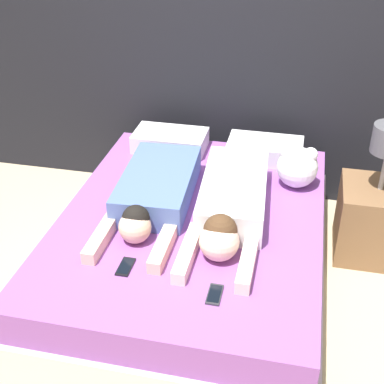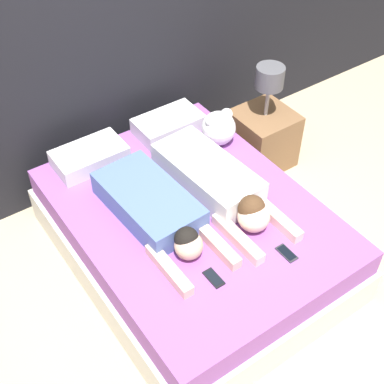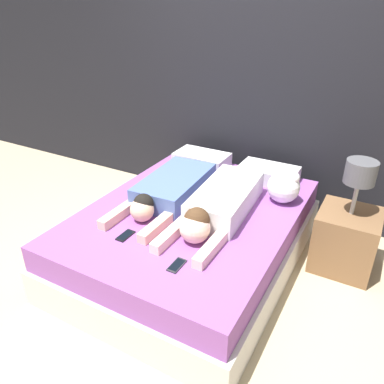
{
  "view_description": "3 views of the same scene",
  "coord_description": "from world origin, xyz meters",
  "px_view_note": "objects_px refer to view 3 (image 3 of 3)",
  "views": [
    {
      "loc": [
        0.55,
        -2.46,
        2.16
      ],
      "look_at": [
        0.0,
        0.0,
        0.62
      ],
      "focal_mm": 50.0,
      "sensor_mm": 36.0,
      "label": 1
    },
    {
      "loc": [
        -1.38,
        -1.98,
        2.93
      ],
      "look_at": [
        0.0,
        0.0,
        0.62
      ],
      "focal_mm": 50.0,
      "sensor_mm": 36.0,
      "label": 2
    },
    {
      "loc": [
        1.19,
        -2.14,
        1.9
      ],
      "look_at": [
        0.0,
        0.0,
        0.62
      ],
      "focal_mm": 35.0,
      "sensor_mm": 36.0,
      "label": 3
    }
  ],
  "objects_px": {
    "pillow_head_left": "(202,159)",
    "plush_toy": "(284,186)",
    "person_right": "(219,205)",
    "cell_phone_right": "(177,265)",
    "cell_phone_left": "(125,236)",
    "nightstand": "(346,235)",
    "person_left": "(169,190)",
    "pillow_head_right": "(268,173)",
    "bed": "(192,236)"
  },
  "relations": [
    {
      "from": "bed",
      "to": "person_right",
      "type": "distance_m",
      "value": 0.4
    },
    {
      "from": "bed",
      "to": "cell_phone_right",
      "type": "distance_m",
      "value": 0.72
    },
    {
      "from": "pillow_head_right",
      "to": "cell_phone_right",
      "type": "relative_size",
      "value": 3.56
    },
    {
      "from": "pillow_head_left",
      "to": "nightstand",
      "type": "relative_size",
      "value": 0.55
    },
    {
      "from": "bed",
      "to": "pillow_head_left",
      "type": "xyz_separation_m",
      "value": [
        -0.33,
        0.78,
        0.3
      ]
    },
    {
      "from": "pillow_head_left",
      "to": "pillow_head_right",
      "type": "bearing_deg",
      "value": 0.0
    },
    {
      "from": "person_right",
      "to": "plush_toy",
      "type": "distance_m",
      "value": 0.57
    },
    {
      "from": "person_left",
      "to": "plush_toy",
      "type": "bearing_deg",
      "value": 27.22
    },
    {
      "from": "cell_phone_right",
      "to": "plush_toy",
      "type": "relative_size",
      "value": 0.53
    },
    {
      "from": "bed",
      "to": "plush_toy",
      "type": "bearing_deg",
      "value": 39.69
    },
    {
      "from": "pillow_head_right",
      "to": "nightstand",
      "type": "distance_m",
      "value": 0.82
    },
    {
      "from": "bed",
      "to": "pillow_head_right",
      "type": "distance_m",
      "value": 0.9
    },
    {
      "from": "person_right",
      "to": "cell_phone_right",
      "type": "bearing_deg",
      "value": -87.25
    },
    {
      "from": "plush_toy",
      "to": "pillow_head_right",
      "type": "bearing_deg",
      "value": 125.2
    },
    {
      "from": "person_right",
      "to": "nightstand",
      "type": "distance_m",
      "value": 1.03
    },
    {
      "from": "pillow_head_left",
      "to": "person_left",
      "type": "xyz_separation_m",
      "value": [
        0.09,
        -0.73,
        0.02
      ]
    },
    {
      "from": "pillow_head_left",
      "to": "plush_toy",
      "type": "relative_size",
      "value": 1.89
    },
    {
      "from": "pillow_head_right",
      "to": "cell_phone_left",
      "type": "height_order",
      "value": "pillow_head_right"
    },
    {
      "from": "pillow_head_left",
      "to": "cell_phone_left",
      "type": "relative_size",
      "value": 3.56
    },
    {
      "from": "person_right",
      "to": "cell_phone_left",
      "type": "height_order",
      "value": "person_right"
    },
    {
      "from": "pillow_head_left",
      "to": "cell_phone_right",
      "type": "distance_m",
      "value": 1.52
    },
    {
      "from": "bed",
      "to": "pillow_head_left",
      "type": "distance_m",
      "value": 0.9
    },
    {
      "from": "person_left",
      "to": "plush_toy",
      "type": "relative_size",
      "value": 4.11
    },
    {
      "from": "pillow_head_left",
      "to": "cell_phone_right",
      "type": "height_order",
      "value": "pillow_head_left"
    },
    {
      "from": "pillow_head_right",
      "to": "plush_toy",
      "type": "relative_size",
      "value": 1.89
    },
    {
      "from": "person_left",
      "to": "nightstand",
      "type": "relative_size",
      "value": 1.21
    },
    {
      "from": "bed",
      "to": "person_left",
      "type": "distance_m",
      "value": 0.4
    },
    {
      "from": "person_left",
      "to": "cell_phone_left",
      "type": "height_order",
      "value": "person_left"
    },
    {
      "from": "pillow_head_right",
      "to": "plush_toy",
      "type": "height_order",
      "value": "plush_toy"
    },
    {
      "from": "plush_toy",
      "to": "nightstand",
      "type": "xyz_separation_m",
      "value": [
        0.51,
        0.06,
        -0.32
      ]
    },
    {
      "from": "cell_phone_left",
      "to": "cell_phone_right",
      "type": "bearing_deg",
      "value": -12.24
    },
    {
      "from": "cell_phone_right",
      "to": "cell_phone_left",
      "type": "bearing_deg",
      "value": 167.76
    },
    {
      "from": "pillow_head_right",
      "to": "cell_phone_left",
      "type": "xyz_separation_m",
      "value": [
        -0.55,
        -1.31,
        -0.06
      ]
    },
    {
      "from": "pillow_head_left",
      "to": "cell_phone_right",
      "type": "relative_size",
      "value": 3.56
    },
    {
      "from": "bed",
      "to": "person_left",
      "type": "xyz_separation_m",
      "value": [
        -0.24,
        0.05,
        0.32
      ]
    },
    {
      "from": "pillow_head_right",
      "to": "plush_toy",
      "type": "distance_m",
      "value": 0.4
    },
    {
      "from": "person_left",
      "to": "person_right",
      "type": "relative_size",
      "value": 0.95
    },
    {
      "from": "person_right",
      "to": "cell_phone_right",
      "type": "relative_size",
      "value": 8.18
    },
    {
      "from": "cell_phone_left",
      "to": "nightstand",
      "type": "xyz_separation_m",
      "value": [
        1.28,
        1.04,
        -0.19
      ]
    },
    {
      "from": "nightstand",
      "to": "pillow_head_right",
      "type": "bearing_deg",
      "value": 160.19
    },
    {
      "from": "person_right",
      "to": "nightstand",
      "type": "bearing_deg",
      "value": 30.86
    },
    {
      "from": "nightstand",
      "to": "plush_toy",
      "type": "bearing_deg",
      "value": -173.76
    },
    {
      "from": "pillow_head_right",
      "to": "nightstand",
      "type": "relative_size",
      "value": 0.55
    },
    {
      "from": "cell_phone_left",
      "to": "cell_phone_right",
      "type": "height_order",
      "value": "same"
    },
    {
      "from": "pillow_head_left",
      "to": "plush_toy",
      "type": "xyz_separation_m",
      "value": [
        0.88,
        -0.32,
        0.07
      ]
    },
    {
      "from": "pillow_head_left",
      "to": "person_right",
      "type": "height_order",
      "value": "person_right"
    },
    {
      "from": "person_right",
      "to": "cell_phone_right",
      "type": "distance_m",
      "value": 0.65
    },
    {
      "from": "cell_phone_left",
      "to": "bed",
      "type": "bearing_deg",
      "value": 67.6
    },
    {
      "from": "person_right",
      "to": "pillow_head_left",
      "type": "bearing_deg",
      "value": 125.23
    },
    {
      "from": "pillow_head_right",
      "to": "person_right",
      "type": "distance_m",
      "value": 0.78
    }
  ]
}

